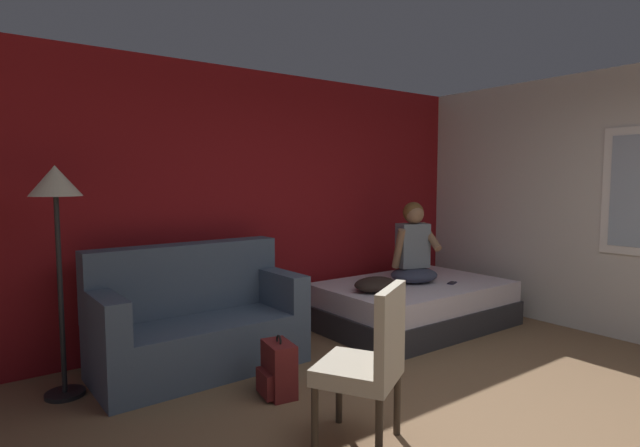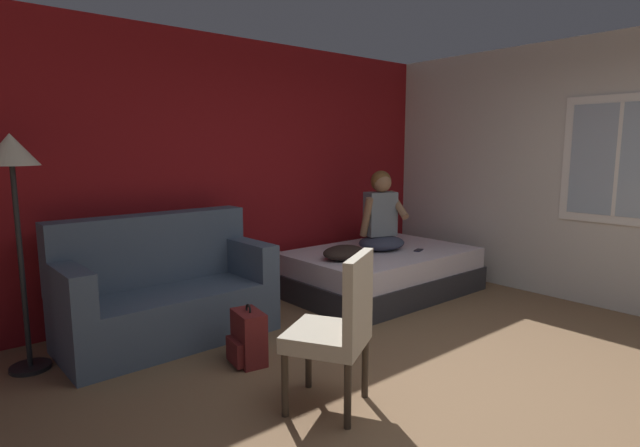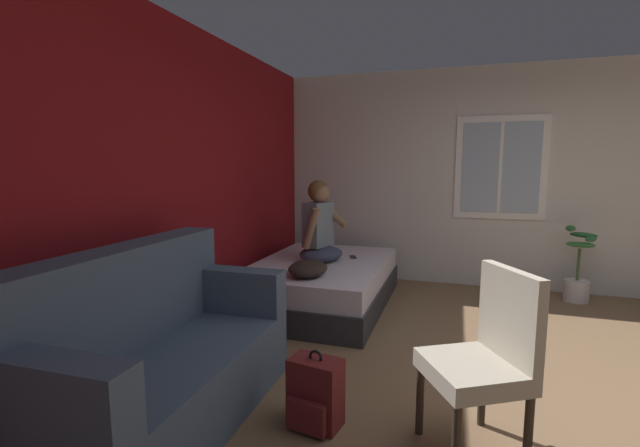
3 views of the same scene
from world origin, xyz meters
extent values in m
plane|color=brown|center=(0.00, 0.00, 0.00)|extent=(40.00, 40.00, 0.00)
cube|color=maroon|center=(0.00, 3.15, 1.35)|extent=(10.34, 0.16, 2.70)
cube|color=white|center=(2.66, 0.40, 1.49)|extent=(0.02, 1.04, 1.24)
cube|color=#9EB2C6|center=(2.64, 0.40, 1.49)|extent=(0.01, 0.88, 1.08)
cube|color=white|center=(2.64, 0.40, 1.49)|extent=(0.01, 0.04, 1.08)
cube|color=#2D2D33|center=(1.36, 2.25, 0.13)|extent=(2.04, 1.37, 0.26)
cube|color=silver|center=(1.36, 2.25, 0.37)|extent=(1.98, 1.33, 0.22)
cube|color=#47566B|center=(-1.02, 2.42, 0.22)|extent=(1.72, 0.84, 0.44)
cube|color=#47566B|center=(-1.03, 2.72, 0.74)|extent=(1.70, 0.28, 0.60)
cube|color=#47566B|center=(-1.78, 2.41, 0.60)|extent=(0.20, 0.80, 0.32)
cube|color=#47566B|center=(-0.26, 2.44, 0.60)|extent=(0.20, 0.80, 0.32)
cylinder|color=#382D23|center=(-0.65, 1.03, 0.20)|extent=(0.04, 0.04, 0.40)
cylinder|color=#382D23|center=(-0.99, 0.83, 0.20)|extent=(0.04, 0.04, 0.40)
cylinder|color=#382D23|center=(-0.46, 0.69, 0.20)|extent=(0.04, 0.04, 0.40)
cylinder|color=#382D23|center=(-0.79, 0.50, 0.20)|extent=(0.04, 0.04, 0.40)
cube|color=#B2A893|center=(-0.72, 0.76, 0.45)|extent=(0.63, 0.63, 0.10)
cube|color=#B2A893|center=(-0.62, 0.59, 0.74)|extent=(0.43, 0.28, 0.48)
ellipsoid|color=#383D51|center=(1.38, 2.26, 0.56)|extent=(0.63, 0.57, 0.16)
cube|color=slate|center=(1.39, 2.30, 0.88)|extent=(0.37, 0.29, 0.48)
cylinder|color=#936B4C|center=(1.18, 2.31, 0.86)|extent=(0.14, 0.23, 0.44)
cylinder|color=#936B4C|center=(1.53, 2.18, 0.98)|extent=(0.19, 0.38, 0.29)
sphere|color=#936B4C|center=(1.38, 2.28, 1.23)|extent=(0.21, 0.21, 0.21)
ellipsoid|color=brown|center=(1.39, 2.30, 1.24)|extent=(0.28, 0.28, 0.23)
cube|color=maroon|center=(-0.75, 1.62, 0.20)|extent=(0.23, 0.33, 0.40)
cube|color=maroon|center=(-0.87, 1.63, 0.11)|extent=(0.09, 0.24, 0.18)
torus|color=black|center=(-0.75, 1.62, 0.42)|extent=(0.03, 0.09, 0.09)
ellipsoid|color=#2D231E|center=(0.74, 2.19, 0.55)|extent=(0.51, 0.40, 0.14)
cube|color=black|center=(1.66, 1.98, 0.48)|extent=(0.16, 0.12, 0.01)
cylinder|color=black|center=(-2.04, 2.55, 0.01)|extent=(0.28, 0.28, 0.03)
cylinder|color=black|center=(-2.04, 2.55, 0.76)|extent=(0.04, 0.04, 1.45)
cone|color=beige|center=(-2.04, 2.55, 1.59)|extent=(0.36, 0.36, 0.22)
camera|label=1|loc=(-2.63, -1.45, 1.60)|focal=28.00mm
camera|label=2|loc=(-2.63, -1.45, 1.60)|focal=28.00mm
camera|label=3|loc=(-2.97, 0.87, 1.51)|focal=24.00mm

